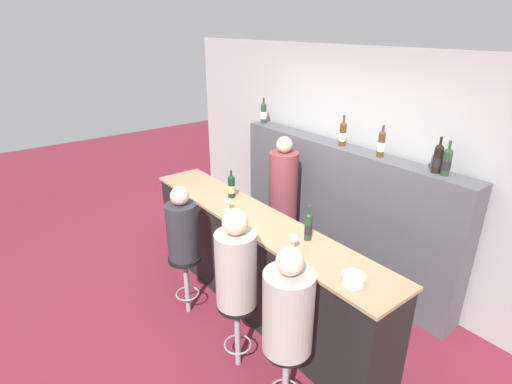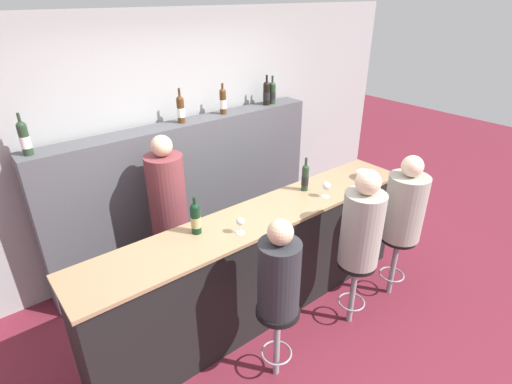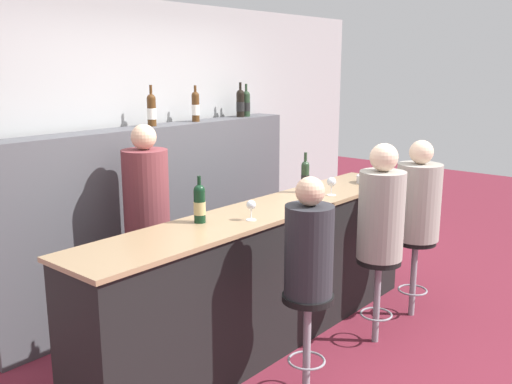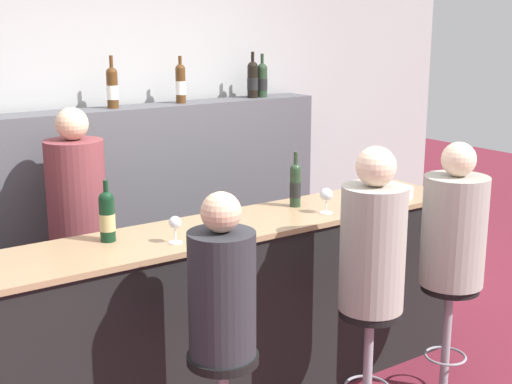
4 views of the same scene
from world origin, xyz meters
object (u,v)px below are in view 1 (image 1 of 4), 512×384
wine_bottle_backbar_1 (343,134)px  bar_stool_right (286,363)px  guest_seated_left (182,228)px  guest_seated_right (288,308)px  bar_stool_middle (237,318)px  wine_bottle_counter_1 (308,226)px  wine_bottle_counter_0 (231,186)px  wine_bottle_backbar_0 (264,113)px  wine_bottle_backbar_4 (447,162)px  wine_glass_1 (294,239)px  metal_bowl (353,279)px  guest_seated_middle (236,265)px  bar_stool_left (186,270)px  wine_glass_0 (228,202)px  wine_bottle_backbar_2 (381,144)px  bartender (283,208)px  wine_bottle_backbar_3 (438,158)px

wine_bottle_backbar_1 → bar_stool_right: wine_bottle_backbar_1 is taller
guest_seated_left → guest_seated_right: 1.52m
bar_stool_middle → wine_bottle_counter_1: bearing=84.7°
wine_bottle_counter_0 → wine_bottle_backbar_0: 1.49m
wine_bottle_backbar_4 → wine_glass_1: bearing=-110.5°
metal_bowl → guest_seated_middle: guest_seated_middle is taller
bar_stool_left → bar_stool_right: (1.52, 0.00, 0.00)m
wine_bottle_counter_1 → wine_glass_0: size_ratio=2.40×
guest_seated_middle → bar_stool_right: guest_seated_middle is taller
wine_bottle_backbar_2 → bar_stool_left: wine_bottle_backbar_2 is taller
bar_stool_left → bartender: 1.43m
wine_bottle_counter_0 → wine_bottle_backbar_3: bearing=34.2°
wine_glass_1 → bar_stool_right: bearing=-45.5°
wine_bottle_backbar_1 → wine_bottle_backbar_3: 1.10m
metal_bowl → bar_stool_middle: (-0.73, -0.54, -0.57)m
wine_glass_1 → guest_seated_left: (-1.02, -0.51, -0.16)m
wine_bottle_backbar_1 → wine_bottle_backbar_2: wine_bottle_backbar_1 is taller
bar_stool_left → guest_seated_right: (1.52, 0.00, 0.50)m
metal_bowl → bar_stool_middle: bearing=-143.8°
wine_glass_1 → guest_seated_middle: size_ratio=0.17×
wine_bottle_backbar_1 → wine_bottle_backbar_0: bearing=-180.0°
wine_bottle_backbar_1 → metal_bowl: bearing=-45.3°
wine_bottle_backbar_3 → wine_bottle_backbar_2: bearing=180.0°
guest_seated_middle → wine_glass_1: bearing=76.7°
wine_bottle_counter_1 → metal_bowl: size_ratio=1.79×
wine_bottle_backbar_2 → wine_glass_0: 1.65m
wine_glass_0 → guest_seated_left: (-0.05, -0.51, -0.15)m
wine_bottle_counter_1 → metal_bowl: wine_bottle_counter_1 is taller
wine_bottle_backbar_2 → guest_seated_right: (0.68, -1.85, -0.68)m
wine_bottle_counter_0 → wine_glass_1: bearing=-10.1°
wine_glass_0 → wine_glass_1: (0.97, 0.00, 0.01)m
wine_bottle_backbar_2 → bar_stool_left: (-0.84, -1.85, -1.19)m
guest_seated_left → bartender: 1.42m
wine_bottle_counter_1 → bar_stool_left: 1.39m
wine_bottle_counter_1 → wine_glass_0: bearing=-166.6°
wine_bottle_counter_1 → bar_stool_right: 1.13m
wine_bottle_backbar_4 → metal_bowl: size_ratio=1.74×
wine_bottle_backbar_2 → wine_glass_1: (0.18, -1.34, -0.55)m
wine_bottle_backbar_3 → guest_seated_middle: 2.03m
metal_bowl → guest_seated_right: (-0.11, -0.54, -0.07)m
wine_bottle_backbar_1 → wine_glass_1: (0.69, -1.34, -0.55)m
wine_bottle_backbar_3 → wine_glass_1: 1.51m
bar_stool_left → metal_bowl: bearing=18.2°
wine_bottle_backbar_0 → bar_stool_middle: (1.95, -1.85, -1.19)m
wine_bottle_counter_1 → wine_bottle_backbar_0: bearing=151.0°
guest_seated_right → wine_bottle_counter_0: bearing=157.2°
wine_glass_0 → bartender: 0.98m
wine_bottle_backbar_0 → wine_bottle_backbar_4: size_ratio=1.07×
wine_bottle_counter_1 → guest_seated_left: bearing=-143.1°
metal_bowl → bar_stool_right: bearing=-101.9°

